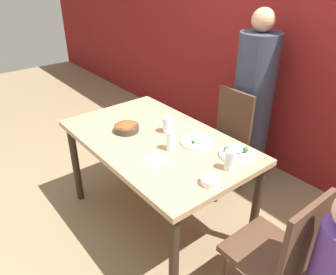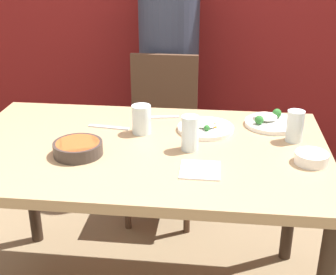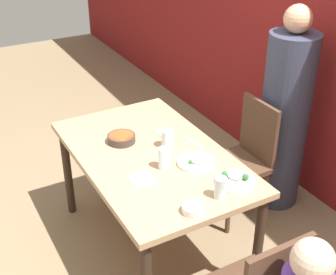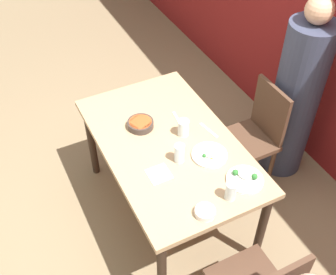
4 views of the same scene
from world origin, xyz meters
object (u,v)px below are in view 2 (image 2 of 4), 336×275
Objects in this scene: plate_rice_adult at (206,128)px; bowl_curry at (78,148)px; person_adult at (169,77)px; chair_adult_spot at (162,132)px; glass_water_tall at (190,133)px.

bowl_curry is at bearing -148.14° from plate_rice_adult.
person_adult is at bearing 105.55° from plate_rice_adult.
glass_water_tall is (0.21, -0.79, 0.34)m from chair_adult_spot.
person_adult is 11.54× the size of glass_water_tall.
bowl_curry is at bearing -99.42° from person_adult.
chair_adult_spot is 4.96× the size of bowl_curry.
bowl_curry is 0.55m from plate_rice_adult.
person_adult is 1.25m from bowl_curry.
plate_rice_adult is at bearing 31.86° from bowl_curry.
chair_adult_spot is 3.86× the size of plate_rice_adult.
glass_water_tall is (0.41, 0.09, 0.04)m from bowl_curry.
chair_adult_spot is at bearing 113.91° from plate_rice_adult.
chair_adult_spot is at bearing 104.80° from glass_water_tall.
person_adult is 1.16m from glass_water_tall.
chair_adult_spot is 0.58× the size of person_adult.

